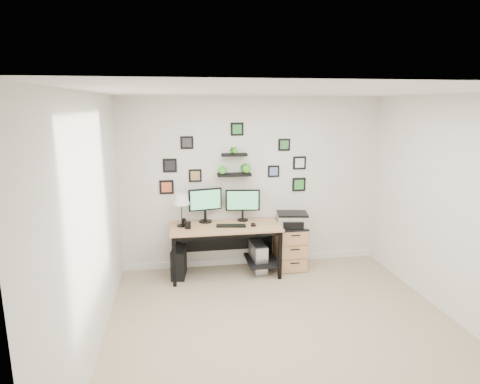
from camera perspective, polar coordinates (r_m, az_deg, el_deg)
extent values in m
plane|color=tan|center=(4.78, 6.58, -18.96)|extent=(4.00, 4.00, 0.00)
plane|color=white|center=(4.09, 7.51, 13.98)|extent=(4.00, 4.00, 0.00)
plane|color=silver|center=(6.14, 1.83, 1.32)|extent=(4.00, 0.00, 4.00)
plane|color=silver|center=(2.53, 20.20, -16.20)|extent=(4.00, 0.00, 4.00)
plane|color=silver|center=(4.17, -20.50, -4.83)|extent=(0.00, 4.00, 4.00)
plane|color=silver|center=(5.17, 28.85, -2.37)|extent=(0.00, 4.00, 4.00)
cube|color=white|center=(6.49, 1.78, -9.61)|extent=(4.00, 0.03, 0.10)
cube|color=tan|center=(5.85, -2.11, -4.95)|extent=(1.60, 0.70, 0.03)
cube|color=black|center=(5.87, -2.11, -5.32)|extent=(1.54, 0.64, 0.05)
cube|color=black|center=(6.25, -2.47, -6.47)|extent=(1.44, 0.02, 0.41)
cube|color=black|center=(6.13, 3.11, -9.66)|extent=(0.45, 0.63, 0.03)
cube|color=black|center=(5.66, -9.36, -9.78)|extent=(0.05, 0.05, 0.72)
cube|color=black|center=(6.22, -9.37, -7.71)|extent=(0.05, 0.05, 0.72)
cube|color=black|center=(5.84, 5.71, -8.96)|extent=(0.05, 0.05, 0.72)
cube|color=black|center=(6.38, 4.32, -7.04)|extent=(0.05, 0.05, 0.72)
cylinder|color=black|center=(6.04, -4.93, -4.18)|extent=(0.23, 0.23, 0.02)
cylinder|color=black|center=(6.02, -4.95, -3.38)|extent=(0.05, 0.05, 0.17)
cube|color=black|center=(5.95, -4.98, -1.07)|extent=(0.50, 0.13, 0.33)
cube|color=#4CB272|center=(5.93, -4.92, -1.12)|extent=(0.44, 0.09, 0.28)
cylinder|color=black|center=(6.10, 0.37, -3.99)|extent=(0.19, 0.19, 0.02)
cylinder|color=black|center=(6.08, 0.37, -3.32)|extent=(0.04, 0.04, 0.15)
cube|color=black|center=(6.01, 0.38, -1.17)|extent=(0.52, 0.09, 0.32)
cube|color=#4CB272|center=(6.00, 0.38, -1.21)|extent=(0.46, 0.06, 0.28)
cube|color=black|center=(5.81, -1.27, -4.82)|extent=(0.44, 0.20, 0.02)
cube|color=black|center=(5.84, 1.90, -4.68)|extent=(0.08, 0.11, 0.03)
cylinder|color=black|center=(5.89, -8.25, -4.74)|extent=(0.15, 0.15, 0.01)
cylinder|color=black|center=(5.83, -8.32, -2.64)|extent=(0.01, 0.01, 0.44)
cone|color=white|center=(5.79, -8.37, -0.97)|extent=(0.24, 0.24, 0.17)
cylinder|color=black|center=(5.75, -7.42, -4.70)|extent=(0.09, 0.09, 0.10)
cylinder|color=black|center=(5.96, -8.01, -4.15)|extent=(0.07, 0.07, 0.09)
cube|color=black|center=(6.02, -8.70, -9.85)|extent=(0.25, 0.45, 0.43)
cube|color=gray|center=(6.15, 2.59, -9.21)|extent=(0.22, 0.44, 0.43)
cube|color=silver|center=(5.96, 3.15, -9.95)|extent=(0.17, 0.02, 0.40)
cube|color=tan|center=(6.28, 7.13, -7.78)|extent=(0.42, 0.50, 0.65)
cube|color=black|center=(6.17, 7.21, -4.85)|extent=(0.43, 0.51, 0.02)
cube|color=tan|center=(6.13, 7.76, -10.49)|extent=(0.39, 0.02, 0.18)
cylinder|color=black|center=(6.09, 7.81, -10.02)|extent=(0.14, 0.02, 0.02)
cube|color=tan|center=(6.05, 7.82, -8.60)|extent=(0.39, 0.02, 0.18)
cylinder|color=black|center=(6.01, 7.88, -8.11)|extent=(0.14, 0.02, 0.02)
cube|color=tan|center=(5.97, 7.88, -6.66)|extent=(0.39, 0.02, 0.18)
cylinder|color=black|center=(5.94, 7.94, -6.15)|extent=(0.14, 0.02, 0.02)
cube|color=silver|center=(6.13, 7.42, -4.01)|extent=(0.50, 0.42, 0.17)
cube|color=black|center=(6.10, 7.45, -3.09)|extent=(0.50, 0.42, 0.03)
cube|color=black|center=(5.96, 7.62, -4.74)|extent=(0.31, 0.07, 0.10)
cube|color=black|center=(5.98, -0.82, 2.48)|extent=(0.50, 0.18, 0.04)
cube|color=black|center=(5.92, -0.81, 5.32)|extent=(0.38, 0.15, 0.04)
imported|color=green|center=(5.93, -2.45, 3.91)|extent=(0.15, 0.12, 0.27)
imported|color=green|center=(5.98, 0.79, 3.99)|extent=(0.15, 0.15, 0.27)
imported|color=green|center=(5.91, -0.82, 6.74)|extent=(0.13, 0.09, 0.25)
cube|color=black|center=(6.16, 6.30, 6.69)|extent=(0.18, 0.02, 0.18)
cube|color=#357539|center=(6.15, 6.33, 6.68)|extent=(0.13, 0.00, 0.13)
cube|color=black|center=(6.26, 8.46, 4.12)|extent=(0.20, 0.02, 0.20)
cube|color=silver|center=(6.25, 8.49, 4.10)|extent=(0.14, 0.00, 0.14)
cube|color=black|center=(6.00, -6.38, 2.33)|extent=(0.19, 0.02, 0.19)
cube|color=#A07B4A|center=(5.99, -6.38, 2.31)|extent=(0.13, 0.00, 0.13)
cube|color=black|center=(6.32, 8.38, 1.06)|extent=(0.21, 0.02, 0.21)
cube|color=green|center=(6.31, 8.41, 1.04)|extent=(0.15, 0.00, 0.15)
cube|color=black|center=(5.93, -7.57, 6.97)|extent=(0.19, 0.02, 0.19)
cube|color=#2E2D31|center=(5.92, -7.56, 6.96)|extent=(0.13, 0.00, 0.13)
cube|color=black|center=(5.98, -0.42, 8.94)|extent=(0.19, 0.02, 0.19)
cube|color=#2D8834|center=(5.97, -0.40, 8.93)|extent=(0.13, 0.00, 0.13)
cube|color=black|center=(5.97, -9.94, 3.73)|extent=(0.20, 0.02, 0.20)
cube|color=black|center=(5.96, -9.95, 3.72)|extent=(0.14, 0.00, 0.14)
cube|color=black|center=(6.17, 4.80, 2.96)|extent=(0.18, 0.02, 0.18)
cube|color=#5F77A7|center=(6.16, 4.82, 2.94)|extent=(0.13, 0.00, 0.13)
cube|color=black|center=(6.03, -10.40, 0.69)|extent=(0.21, 0.02, 0.21)
cube|color=#CF5930|center=(6.01, -10.40, 0.67)|extent=(0.15, 0.00, 0.15)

